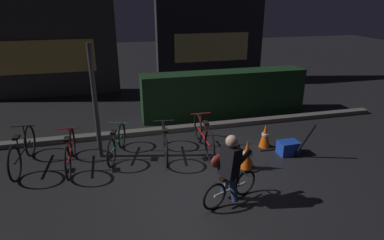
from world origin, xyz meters
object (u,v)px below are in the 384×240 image
(parked_bike_center_right, at_px, (165,142))
(parked_bike_left_mid, at_px, (70,152))
(parked_bike_center_left, at_px, (117,143))
(parked_bike_leftmost, at_px, (23,151))
(traffic_cone_far, at_px, (265,136))
(traffic_cone_near, at_px, (247,156))
(blue_crate, at_px, (288,148))
(parked_bike_right_mid, at_px, (204,136))
(street_post, at_px, (95,103))
(cyclist, at_px, (229,169))
(closed_umbrella, at_px, (305,141))

(parked_bike_center_right, bearing_deg, parked_bike_left_mid, 96.54)
(parked_bike_left_mid, relative_size, parked_bike_center_left, 1.13)
(parked_bike_left_mid, xyz_separation_m, parked_bike_center_left, (0.93, 0.24, -0.03))
(parked_bike_leftmost, distance_m, traffic_cone_far, 5.20)
(traffic_cone_near, xyz_separation_m, blue_crate, (1.18, 0.40, -0.15))
(parked_bike_center_left, bearing_deg, parked_bike_right_mid, -79.46)
(traffic_cone_far, distance_m, blue_crate, 0.58)
(street_post, xyz_separation_m, cyclist, (2.13, -2.27, -0.60))
(closed_umbrella, bearing_deg, street_post, -162.94)
(parked_bike_right_mid, relative_size, closed_umbrella, 2.06)
(parked_bike_center_left, bearing_deg, cyclist, -124.87)
(parked_bike_right_mid, bearing_deg, parked_bike_leftmost, 88.98)
(traffic_cone_near, bearing_deg, closed_umbrella, 6.16)
(cyclist, bearing_deg, closed_umbrella, 5.14)
(blue_crate, xyz_separation_m, cyclist, (-1.93, -1.37, 0.48))
(street_post, height_order, cyclist, street_post)
(parked_bike_leftmost, relative_size, parked_bike_center_left, 1.20)
(blue_crate, relative_size, closed_umbrella, 0.52)
(parked_bike_leftmost, xyz_separation_m, parked_bike_center_right, (2.89, -0.22, -0.03))
(street_post, height_order, traffic_cone_near, street_post)
(parked_bike_center_left, height_order, parked_bike_center_right, parked_bike_center_right)
(traffic_cone_far, bearing_deg, parked_bike_center_left, 173.31)
(parked_bike_right_mid, height_order, traffic_cone_near, parked_bike_right_mid)
(street_post, relative_size, parked_bike_center_right, 1.54)
(blue_crate, height_order, closed_umbrella, closed_umbrella)
(traffic_cone_near, xyz_separation_m, traffic_cone_far, (0.81, 0.82, -0.02))
(street_post, distance_m, parked_bike_right_mid, 2.44)
(parked_bike_center_left, relative_size, parked_bike_center_right, 0.91)
(parked_bike_leftmost, relative_size, parked_bike_right_mid, 1.00)
(street_post, bearing_deg, closed_umbrella, -15.08)
(street_post, relative_size, parked_bike_leftmost, 1.40)
(parked_bike_leftmost, bearing_deg, parked_bike_left_mid, -100.25)
(parked_bike_left_mid, xyz_separation_m, traffic_cone_near, (3.45, -0.97, -0.04))
(parked_bike_left_mid, height_order, parked_bike_center_left, parked_bike_left_mid)
(traffic_cone_near, xyz_separation_m, closed_umbrella, (1.39, 0.15, 0.10))
(parked_bike_leftmost, relative_size, parked_bike_left_mid, 1.06)
(parked_bike_leftmost, distance_m, closed_umbrella, 5.87)
(parked_bike_right_mid, bearing_deg, traffic_cone_far, -96.74)
(parked_bike_center_left, xyz_separation_m, blue_crate, (3.69, -0.81, -0.17))
(street_post, distance_m, parked_bike_center_right, 1.68)
(parked_bike_center_right, distance_m, parked_bike_right_mid, 0.89)
(parked_bike_center_right, bearing_deg, traffic_cone_near, -116.75)
(cyclist, bearing_deg, parked_bike_right_mid, 63.53)
(street_post, relative_size, traffic_cone_near, 3.94)
(parked_bike_right_mid, xyz_separation_m, blue_crate, (1.78, -0.63, -0.21))
(parked_bike_left_mid, height_order, closed_umbrella, closed_umbrella)
(street_post, distance_m, traffic_cone_far, 3.83)
(traffic_cone_far, xyz_separation_m, cyclist, (-1.56, -1.79, 0.35))
(traffic_cone_far, xyz_separation_m, blue_crate, (0.37, -0.42, -0.13))
(parked_bike_center_right, bearing_deg, traffic_cone_far, -87.52)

